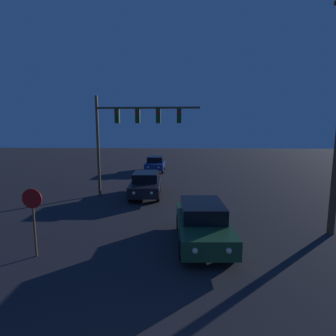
{
  "coord_description": "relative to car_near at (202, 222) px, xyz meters",
  "views": [
    {
      "loc": [
        0.65,
        -1.59,
        4.32
      ],
      "look_at": [
        0.0,
        11.6,
        2.38
      ],
      "focal_mm": 28.0,
      "sensor_mm": 36.0,
      "label": 1
    }
  ],
  "objects": [
    {
      "name": "car_near",
      "position": [
        0.0,
        0.0,
        0.0
      ],
      "size": [
        2.06,
        4.46,
        1.54
      ],
      "rotation": [
        0.0,
        0.0,
        3.19
      ],
      "color": "#1E4728",
      "rests_on": "ground_plane"
    },
    {
      "name": "car_far",
      "position": [
        -3.52,
        17.45,
        0.0
      ],
      "size": [
        1.93,
        4.41,
        1.54
      ],
      "rotation": [
        0.0,
        0.0,
        3.15
      ],
      "color": "navy",
      "rests_on": "ground_plane"
    },
    {
      "name": "traffic_signal_mast",
      "position": [
        -4.11,
        7.07,
        3.77
      ],
      "size": [
        6.65,
        0.3,
        6.46
      ],
      "color": "brown",
      "rests_on": "ground_plane"
    },
    {
      "name": "car_mid",
      "position": [
        -3.14,
        7.08,
        0.0
      ],
      "size": [
        2.08,
        4.47,
        1.54
      ],
      "rotation": [
        0.0,
        0.0,
        3.2
      ],
      "color": "black",
      "rests_on": "ground_plane"
    },
    {
      "name": "stop_sign",
      "position": [
        -5.8,
        -1.44,
        0.86
      ],
      "size": [
        0.68,
        0.07,
        2.39
      ],
      "color": "brown",
      "rests_on": "ground_plane"
    }
  ]
}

